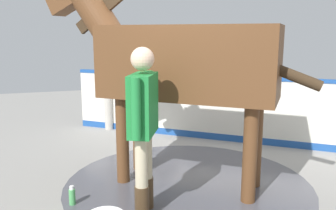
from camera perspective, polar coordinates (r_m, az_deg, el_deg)
name	(u,v)px	position (r m, az deg, el deg)	size (l,w,h in m)	color
ground_plane	(200,176)	(4.91, 5.11, -11.17)	(16.00, 16.00, 0.02)	gray
wet_patch	(188,183)	(4.66, 3.14, -12.28)	(3.10, 3.10, 0.00)	#4C4C54
barrier_wall	(223,110)	(6.35, 8.74, -0.87)	(4.58, 3.68, 1.16)	silver
roof_post_near	(107,55)	(6.99, -9.72, 7.89)	(0.16, 0.16, 2.93)	#B7B2A8
horse	(179,62)	(4.32, 1.69, 6.92)	(2.83, 2.33, 2.65)	brown
handler	(143,120)	(3.61, -3.96, -2.36)	(0.42, 0.63, 1.74)	#47331E
bottle_spray	(72,196)	(4.22, -15.01, -13.82)	(0.07, 0.07, 0.22)	#4CA559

